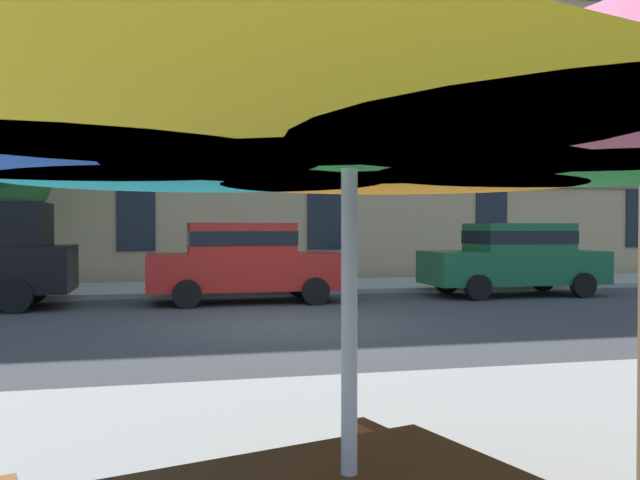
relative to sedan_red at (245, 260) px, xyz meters
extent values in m
plane|color=#38383A|center=(0.28, -3.70, -0.95)|extent=(120.00, 120.00, 0.00)
cube|color=#9E998E|center=(0.28, 3.10, -0.89)|extent=(56.00, 3.60, 0.12)
cube|color=tan|center=(0.28, 11.30, 8.65)|extent=(45.32, 12.00, 19.20)
cube|color=#6B6056|center=(0.28, 5.26, 2.25)|extent=(44.42, 0.08, 0.36)
cube|color=#6B6056|center=(0.28, 5.26, 5.45)|extent=(44.42, 0.08, 0.36)
cylinder|color=black|center=(-4.61, -0.95, -0.61)|extent=(0.68, 0.22, 0.68)
cylinder|color=black|center=(-4.61, 0.95, -0.61)|extent=(0.68, 0.22, 0.68)
cube|color=#B21E19|center=(0.05, 0.00, -0.25)|extent=(4.40, 1.76, 0.80)
cube|color=#B21E19|center=(-0.10, 0.00, 0.49)|extent=(2.30, 1.55, 0.68)
cube|color=black|center=(-0.10, 0.00, 0.49)|extent=(2.32, 1.57, 0.32)
cylinder|color=black|center=(1.42, 0.88, -0.65)|extent=(0.60, 0.22, 0.60)
cylinder|color=black|center=(1.42, -0.88, -0.65)|extent=(0.60, 0.22, 0.60)
cylinder|color=black|center=(-1.31, 0.88, -0.65)|extent=(0.60, 0.22, 0.60)
cylinder|color=black|center=(-1.31, -0.88, -0.65)|extent=(0.60, 0.22, 0.60)
cube|color=#195933|center=(6.61, 0.00, -0.25)|extent=(4.40, 1.76, 0.80)
cube|color=#195933|center=(6.76, 0.00, 0.49)|extent=(2.30, 1.55, 0.68)
cube|color=black|center=(6.76, 0.00, 0.49)|extent=(2.32, 1.57, 0.32)
cylinder|color=black|center=(5.25, -0.88, -0.65)|extent=(0.60, 0.22, 0.60)
cylinder|color=black|center=(5.25, 0.88, -0.65)|extent=(0.60, 0.22, 0.60)
cylinder|color=black|center=(7.98, -0.88, -0.65)|extent=(0.60, 0.22, 0.60)
cylinder|color=black|center=(7.98, 0.88, -0.65)|extent=(0.60, 0.22, 0.60)
sphere|color=#2D702D|center=(-5.69, 2.97, 2.53)|extent=(2.42, 2.42, 2.42)
sphere|color=#2D702D|center=(-5.71, 3.19, 2.05)|extent=(2.43, 2.43, 2.43)
cylinder|color=silver|center=(-1.15, -12.70, 0.19)|extent=(0.06, 0.06, 2.28)
cone|color=green|center=(-0.11, -12.70, 1.13)|extent=(1.82, 1.82, 0.40)
cone|color=orange|center=(-0.63, -11.80, 1.13)|extent=(1.82, 1.82, 0.40)
cone|color=#199EB2|center=(-1.66, -11.80, 1.13)|extent=(1.82, 1.82, 0.40)
cone|color=blue|center=(-2.18, -12.70, 1.13)|extent=(1.82, 1.82, 0.40)
cone|color=yellow|center=(-1.66, -13.60, 1.13)|extent=(1.82, 1.82, 0.40)
cone|color=green|center=(-1.15, -12.70, 1.17)|extent=(1.74, 1.74, 0.48)
camera|label=1|loc=(-1.81, -15.05, 0.72)|focal=37.83mm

